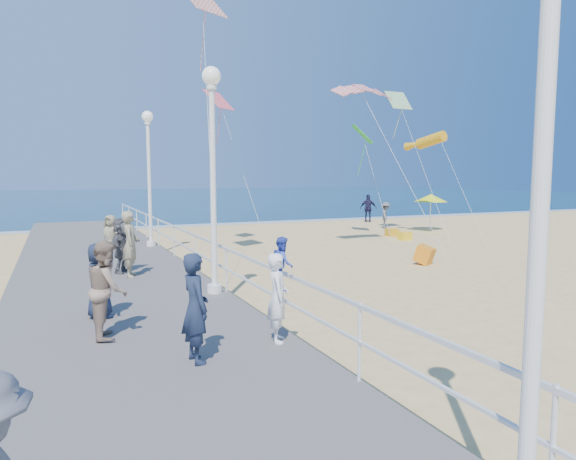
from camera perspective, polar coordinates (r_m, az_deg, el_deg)
name	(u,v)px	position (r m, az deg, el deg)	size (l,w,h in m)	color
ground	(397,289)	(15.03, 11.99, -6.40)	(160.00, 160.00, 0.00)	#E7C579
ocean	(123,198)	(77.36, -17.89, 3.43)	(160.00, 90.00, 0.05)	#0C314A
surf_line	(205,225)	(33.61, -9.17, 0.58)	(160.00, 1.20, 0.04)	silver
boardwalk	(122,310)	(12.24, -17.94, -8.48)	(5.00, 44.00, 0.40)	slate
railing	(226,257)	(12.52, -6.88, -2.99)	(0.05, 42.00, 0.55)	white
lamp_post_near	(545,116)	(4.42, 26.62, 11.21)	(0.44, 0.44, 5.32)	white
lamp_post_mid	(213,156)	(12.28, -8.37, 8.10)	(0.44, 0.44, 5.32)	white
lamp_post_far	(149,164)	(21.07, -15.21, 7.09)	(0.44, 0.44, 5.32)	white
woman_holding_toddler	(278,298)	(8.74, -1.13, -7.52)	(0.55, 0.36, 1.52)	white
toddler_held	(282,263)	(8.82, -0.63, -3.73)	(0.45, 0.35, 0.93)	blue
spectator_0	(195,308)	(7.92, -10.26, -8.50)	(0.61, 0.40, 1.67)	#1B253D
spectator_1	(107,289)	(9.50, -19.43, -6.21)	(0.83, 0.64, 1.70)	gray
spectator_4	(99,280)	(10.82, -20.26, -5.28)	(0.74, 0.48, 1.51)	#192137
spectator_5	(122,245)	(15.61, -17.98, -1.63)	(1.48, 0.47, 1.60)	#515055
spectator_6	(130,244)	(14.90, -17.11, -1.50)	(0.67, 0.44, 1.83)	gray
beach_walker_a	(386,215)	(31.53, 10.81, 1.61)	(1.04, 0.60, 1.62)	#55555A
beach_walker_b	(368,208)	(35.83, 8.91, 2.40)	(1.12, 0.47, 1.91)	#1E1B3C
beach_walker_c	(111,236)	(21.35, -19.07, -0.64)	(0.82, 0.53, 1.67)	gray
box_kite	(424,256)	(19.20, 14.92, -2.85)	(0.55, 0.55, 0.60)	#EB4E0D
beach_umbrella	(431,198)	(30.93, 15.58, 3.45)	(1.90, 1.90, 2.14)	white
beach_chair_left	(392,232)	(27.75, 11.47, -0.27)	(0.55, 0.55, 0.40)	orange
beach_chair_right	(404,236)	(26.27, 12.82, -0.65)	(0.55, 0.55, 0.40)	yellow
kite_parafoil	(363,88)	(22.45, 8.35, 15.36)	(2.65, 0.90, 0.30)	red
kite_windsock	(431,140)	(27.54, 15.62, 9.59)	(0.56, 0.56, 2.68)	orange
kite_diamond_pink	(219,100)	(23.15, -7.71, 14.13)	(1.20, 1.20, 0.02)	#EF5865
kite_diamond_multi	(398,100)	(28.74, 12.16, 13.91)	(1.28, 1.28, 0.02)	#1B8DEA
kite_diamond_green	(362,134)	(27.18, 8.24, 10.48)	(1.37, 1.37, 0.02)	green
kite_diamond_redwhite	(202,0)	(18.77, -9.51, 23.88)	(1.43, 1.43, 0.02)	red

